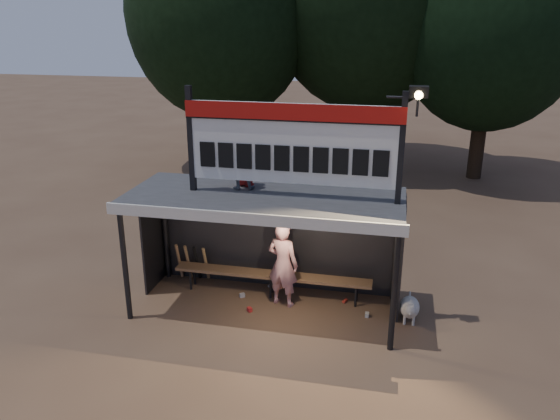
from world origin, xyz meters
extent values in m
plane|color=brown|center=(0.00, 0.00, 0.00)|extent=(80.00, 80.00, 0.00)
imported|color=white|center=(0.29, 0.24, 0.86)|extent=(0.71, 0.56, 1.71)
imported|color=slate|center=(-0.52, 0.27, 2.86)|extent=(0.60, 0.51, 1.08)
imported|color=maroon|center=(-0.48, 0.47, 2.78)|extent=(0.53, 0.48, 0.91)
cube|color=#38383A|center=(0.00, 0.00, 2.26)|extent=(5.00, 2.00, 0.12)
cube|color=silver|center=(0.00, -1.02, 2.22)|extent=(5.10, 0.06, 0.20)
cylinder|color=black|center=(-2.40, -0.90, 1.10)|extent=(0.10, 0.10, 2.20)
cylinder|color=black|center=(2.40, -0.90, 1.10)|extent=(0.10, 0.10, 2.20)
cylinder|color=black|center=(-2.40, 0.90, 1.10)|extent=(0.10, 0.10, 2.20)
cylinder|color=black|center=(2.40, 0.90, 1.10)|extent=(0.10, 0.10, 2.20)
cube|color=black|center=(0.00, 1.00, 1.10)|extent=(5.00, 0.04, 2.20)
cube|color=black|center=(-2.50, 0.50, 1.10)|extent=(0.04, 1.00, 2.20)
cube|color=black|center=(2.50, 0.50, 1.10)|extent=(0.04, 1.00, 2.20)
cylinder|color=black|center=(0.00, 1.00, 2.15)|extent=(5.00, 0.06, 0.06)
cube|color=black|center=(-1.35, 0.00, 3.27)|extent=(0.10, 0.10, 1.90)
cube|color=black|center=(2.35, 0.00, 3.27)|extent=(0.10, 0.10, 1.90)
cube|color=silver|center=(0.50, 0.00, 3.27)|extent=(3.80, 0.08, 1.40)
cube|color=#AE110C|center=(0.50, -0.05, 3.83)|extent=(3.80, 0.04, 0.28)
cube|color=black|center=(0.50, -0.06, 3.68)|extent=(3.80, 0.02, 0.03)
cube|color=black|center=(-1.03, -0.05, 3.02)|extent=(0.27, 0.03, 0.45)
cube|color=black|center=(-0.69, -0.05, 3.02)|extent=(0.27, 0.03, 0.45)
cube|color=black|center=(-0.35, -0.05, 3.02)|extent=(0.27, 0.03, 0.45)
cube|color=black|center=(-0.01, -0.05, 3.02)|extent=(0.27, 0.03, 0.45)
cube|color=black|center=(0.33, -0.05, 3.02)|extent=(0.27, 0.03, 0.45)
cube|color=black|center=(0.67, -0.05, 3.02)|extent=(0.27, 0.03, 0.45)
cube|color=black|center=(1.01, -0.05, 3.02)|extent=(0.27, 0.03, 0.45)
cube|color=black|center=(1.35, -0.05, 3.02)|extent=(0.27, 0.03, 0.45)
cube|color=black|center=(1.69, -0.05, 3.02)|extent=(0.27, 0.03, 0.45)
cube|color=black|center=(2.03, -0.05, 3.02)|extent=(0.27, 0.03, 0.45)
cylinder|color=black|center=(2.30, 0.00, 4.12)|extent=(0.50, 0.04, 0.04)
cylinder|color=black|center=(2.55, 0.00, 3.97)|extent=(0.04, 0.04, 0.30)
cube|color=black|center=(2.55, -0.05, 4.22)|extent=(0.30, 0.22, 0.18)
sphere|color=#FFD88C|center=(2.55, -0.14, 4.18)|extent=(0.14, 0.14, 0.14)
cube|color=brown|center=(0.00, 0.55, 0.45)|extent=(4.00, 0.35, 0.06)
cylinder|color=black|center=(-1.70, 0.43, 0.23)|extent=(0.05, 0.05, 0.45)
cylinder|color=black|center=(-1.70, 0.67, 0.23)|extent=(0.05, 0.05, 0.45)
cylinder|color=black|center=(0.00, 0.43, 0.23)|extent=(0.05, 0.05, 0.45)
cylinder|color=black|center=(0.00, 0.67, 0.23)|extent=(0.05, 0.05, 0.45)
cylinder|color=black|center=(1.70, 0.43, 0.23)|extent=(0.05, 0.05, 0.45)
cylinder|color=black|center=(1.70, 0.67, 0.23)|extent=(0.05, 0.05, 0.45)
cylinder|color=#322416|center=(-4.00, 10.00, 1.87)|extent=(0.50, 0.50, 3.74)
ellipsoid|color=black|center=(-4.00, 10.00, 5.53)|extent=(6.46, 6.46, 7.48)
cylinder|color=#312016|center=(1.00, 11.50, 2.09)|extent=(0.50, 0.50, 4.18)
cylinder|color=black|center=(5.00, 10.50, 1.76)|extent=(0.50, 0.50, 3.52)
ellipsoid|color=black|center=(5.00, 10.50, 5.20)|extent=(6.08, 6.08, 7.04)
ellipsoid|color=beige|center=(2.72, 0.15, 0.27)|extent=(0.36, 0.58, 0.36)
sphere|color=beige|center=(2.72, -0.13, 0.36)|extent=(0.22, 0.22, 0.22)
cone|color=beige|center=(2.72, -0.23, 0.34)|extent=(0.10, 0.10, 0.10)
cone|color=beige|center=(2.67, -0.15, 0.46)|extent=(0.06, 0.06, 0.07)
cone|color=beige|center=(2.77, -0.15, 0.46)|extent=(0.06, 0.06, 0.07)
cylinder|color=beige|center=(2.64, -0.03, 0.09)|extent=(0.05, 0.05, 0.18)
cylinder|color=beige|center=(2.80, -0.03, 0.09)|extent=(0.05, 0.05, 0.18)
cylinder|color=white|center=(2.64, 0.33, 0.09)|extent=(0.05, 0.05, 0.18)
cylinder|color=beige|center=(2.80, 0.33, 0.09)|extent=(0.05, 0.05, 0.18)
cylinder|color=beige|center=(2.72, 0.45, 0.34)|extent=(0.04, 0.16, 0.14)
cylinder|color=#9C6F49|center=(-2.09, 0.82, 0.43)|extent=(0.08, 0.27, 0.84)
cylinder|color=#976F46|center=(-1.89, 0.82, 0.43)|extent=(0.08, 0.30, 0.83)
cylinder|color=black|center=(-1.69, 0.82, 0.43)|extent=(0.08, 0.33, 0.83)
cylinder|color=#A8814E|center=(-1.49, 0.82, 0.43)|extent=(0.08, 0.35, 0.82)
cube|color=red|center=(-0.27, -0.19, 0.04)|extent=(0.12, 0.12, 0.08)
cylinder|color=silver|center=(-0.11, 0.89, 0.04)|extent=(0.10, 0.13, 0.07)
cube|color=beige|center=(1.95, 0.09, 0.04)|extent=(0.07, 0.10, 0.08)
cylinder|color=#B12B1E|center=(1.48, 0.55, 0.04)|extent=(0.10, 0.14, 0.07)
cube|color=#A2A2A6|center=(-0.57, 0.33, 0.04)|extent=(0.12, 0.11, 0.08)
camera|label=1|loc=(2.26, -9.08, 5.33)|focal=35.00mm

